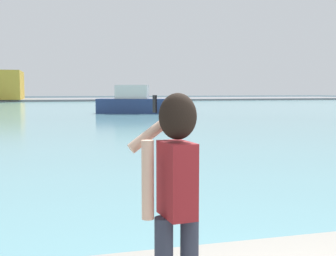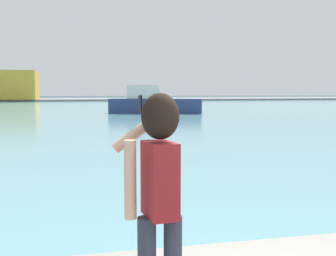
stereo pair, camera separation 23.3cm
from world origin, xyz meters
name	(u,v)px [view 2 (the right image)]	position (x,y,z in m)	size (l,w,h in m)	color
ground_plane	(86,108)	(0.00, 50.00, 0.00)	(220.00, 220.00, 0.00)	#334751
harbor_water	(85,108)	(0.00, 52.00, 0.01)	(140.00, 100.00, 0.02)	#6BA8B2
far_shore_dock	(79,99)	(0.00, 92.00, 0.19)	(140.00, 20.00, 0.39)	gray
person_photographer	(158,184)	(-1.15, 0.52, 1.52)	(0.53, 0.55, 1.74)	#2D3342
boat_moored	(154,103)	(5.93, 37.14, 0.97)	(8.94, 4.93, 2.67)	navy
warehouse_left	(4,85)	(-14.74, 87.66, 3.19)	(12.95, 12.19, 5.60)	gold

